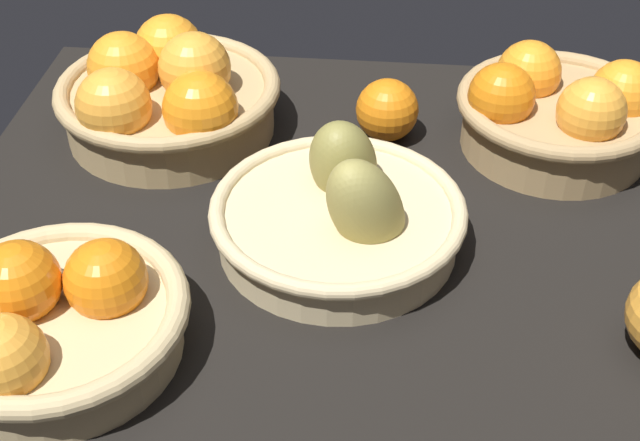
{
  "coord_description": "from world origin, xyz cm",
  "views": [
    {
      "loc": [
        -2.74,
        66.4,
        57.32
      ],
      "look_at": [
        3.49,
        3.15,
        7.0
      ],
      "focal_mm": 48.91,
      "sensor_mm": 36.0,
      "label": 1
    }
  ],
  "objects_px": {
    "basket_near_left": "(558,111)",
    "basket_far_right": "(54,320)",
    "basket_near_right": "(166,94)",
    "loose_orange_front_gap": "(387,110)",
    "basket_center_pears": "(342,213)"
  },
  "relations": [
    {
      "from": "basket_near_left",
      "to": "basket_center_pears",
      "type": "bearing_deg",
      "value": 40.51
    },
    {
      "from": "basket_far_right",
      "to": "loose_orange_front_gap",
      "type": "xyz_separation_m",
      "value": [
        -0.26,
        -0.36,
        -0.0
      ]
    },
    {
      "from": "basket_center_pears",
      "to": "loose_orange_front_gap",
      "type": "distance_m",
      "value": 0.2
    },
    {
      "from": "basket_near_right",
      "to": "basket_far_right",
      "type": "bearing_deg",
      "value": 88.2
    },
    {
      "from": "basket_near_left",
      "to": "loose_orange_front_gap",
      "type": "bearing_deg",
      "value": -0.92
    },
    {
      "from": "basket_near_left",
      "to": "basket_far_right",
      "type": "relative_size",
      "value": 1.01
    },
    {
      "from": "basket_far_right",
      "to": "basket_near_right",
      "type": "height_order",
      "value": "basket_near_right"
    },
    {
      "from": "basket_far_right",
      "to": "basket_near_left",
      "type": "bearing_deg",
      "value": -141.09
    },
    {
      "from": "basket_center_pears",
      "to": "basket_near_right",
      "type": "xyz_separation_m",
      "value": [
        0.21,
        -0.18,
        0.01
      ]
    },
    {
      "from": "basket_near_left",
      "to": "basket_far_right",
      "type": "bearing_deg",
      "value": 38.91
    },
    {
      "from": "basket_near_left",
      "to": "basket_far_right",
      "type": "xyz_separation_m",
      "value": [
        0.44,
        0.36,
        -0.01
      ]
    },
    {
      "from": "basket_near_left",
      "to": "basket_near_right",
      "type": "relative_size",
      "value": 0.88
    },
    {
      "from": "basket_near_left",
      "to": "basket_near_right",
      "type": "distance_m",
      "value": 0.43
    },
    {
      "from": "basket_far_right",
      "to": "loose_orange_front_gap",
      "type": "height_order",
      "value": "basket_far_right"
    },
    {
      "from": "basket_center_pears",
      "to": "basket_near_right",
      "type": "relative_size",
      "value": 0.97
    }
  ]
}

